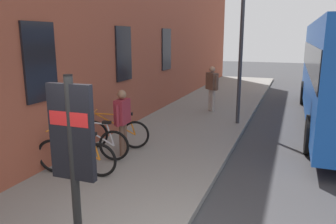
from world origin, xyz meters
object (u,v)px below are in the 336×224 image
street_lamp (242,24)px  bicycle_beside_lamp (115,133)px  pedestrian_crossing_street (122,116)px  pedestrian_by_facade (212,84)px  bicycle_leaning_wall (92,143)px  bicycle_nearest_sign (76,157)px  transit_info_sign (73,146)px

street_lamp → bicycle_beside_lamp: bearing=145.6°
pedestrian_crossing_street → street_lamp: street_lamp is taller
pedestrian_by_facade → street_lamp: street_lamp is taller
bicycle_leaning_wall → bicycle_beside_lamp: same height
bicycle_nearest_sign → bicycle_beside_lamp: (1.73, 0.10, 0.00)m
bicycle_beside_lamp → street_lamp: size_ratio=0.32×
bicycle_nearest_sign → pedestrian_by_facade: pedestrian_by_facade is taller
pedestrian_crossing_street → transit_info_sign: bearing=-158.9°
bicycle_nearest_sign → pedestrian_by_facade: (6.79, -1.16, 0.65)m
bicycle_leaning_wall → pedestrian_by_facade: 6.12m
bicycle_leaning_wall → pedestrian_crossing_street: size_ratio=1.11×
pedestrian_crossing_street → street_lamp: (3.98, -2.07, 2.20)m
bicycle_nearest_sign → pedestrian_crossing_street: bearing=-13.4°
bicycle_nearest_sign → street_lamp: 6.49m
bicycle_leaning_wall → pedestrian_crossing_street: pedestrian_crossing_street is taller
transit_info_sign → bicycle_nearest_sign: bearing=36.9°
bicycle_beside_lamp → transit_info_sign: 4.67m
street_lamp → bicycle_nearest_sign: bearing=155.9°
transit_info_sign → pedestrian_by_facade: size_ratio=1.42×
bicycle_leaning_wall → street_lamp: size_ratio=0.33×
bicycle_beside_lamp → pedestrian_crossing_street: 0.79m
bicycle_leaning_wall → transit_info_sign: transit_info_sign is taller
pedestrian_crossing_street → street_lamp: size_ratio=0.29×
transit_info_sign → pedestrian_crossing_street: (3.75, 1.45, -0.64)m
bicycle_leaning_wall → transit_info_sign: (-3.23, -1.96, 1.21)m
bicycle_leaning_wall → transit_info_sign: bearing=-148.7°
pedestrian_by_facade → transit_info_sign: bearing=-176.1°
bicycle_beside_lamp → transit_info_sign: bearing=-155.4°
bicycle_nearest_sign → street_lamp: (5.36, -2.39, 2.77)m
bicycle_beside_lamp → transit_info_sign: size_ratio=0.70×
pedestrian_crossing_street → street_lamp: 4.99m
pedestrian_by_facade → bicycle_nearest_sign: bearing=170.3°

